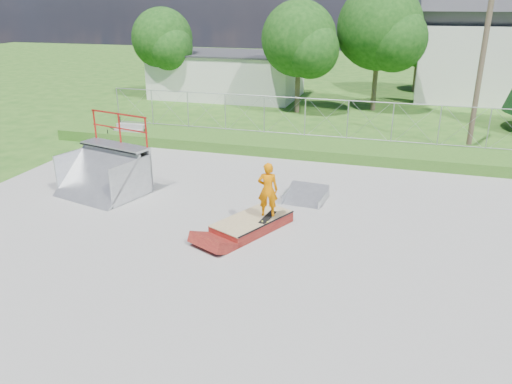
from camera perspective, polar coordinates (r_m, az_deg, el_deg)
ground at (r=14.69m, az=-2.79°, el=-5.34°), size 120.00×120.00×0.00m
concrete_pad at (r=14.68m, az=-2.80°, el=-5.27°), size 20.00×16.00×0.04m
grass_berm at (r=23.20m, az=5.03°, el=5.26°), size 24.00×3.00×0.50m
grind_box at (r=15.15m, az=-0.44°, el=-3.66°), size 2.17×2.81×0.38m
quarter_pipe at (r=18.32m, az=-17.54°, el=3.73°), size 3.23×2.93×2.76m
flat_bank_ramp at (r=17.36m, az=5.65°, el=-0.40°), size 1.47×1.55×0.42m
skateboard at (r=15.02m, az=1.33°, el=-2.93°), size 0.39×0.82×0.13m
skater at (r=14.70m, az=1.36°, el=0.02°), size 0.67×0.50×1.65m
concrete_stairs at (r=25.50m, az=-14.51°, el=6.46°), size 1.50×1.60×0.80m
chain_link_fence at (r=23.87m, az=5.62°, el=8.53°), size 20.00×0.06×1.80m
utility_building_flat at (r=36.92m, az=-3.25°, el=13.16°), size 10.00×6.00×3.00m
gable_house at (r=38.74m, az=24.32°, el=15.27°), size 8.40×6.08×8.94m
utility_pole at (r=24.70m, az=24.40°, el=13.36°), size 0.24×0.24×8.00m
tree_left_near at (r=30.94m, az=5.32°, el=16.70°), size 4.76×4.48×6.65m
tree_center at (r=32.28m, az=14.40°, el=17.42°), size 5.44×5.12×7.60m
tree_left_far at (r=36.18m, az=-10.41°, el=16.59°), size 4.42×4.16×6.18m
tree_back_mid at (r=40.35m, az=18.48°, el=15.88°), size 4.08×3.84×5.70m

